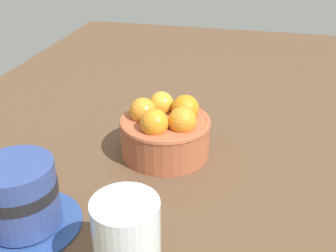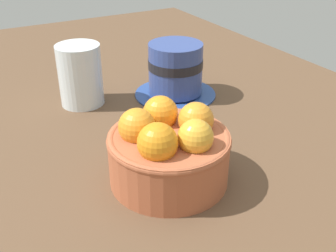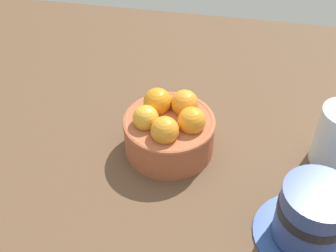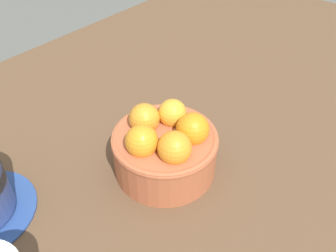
{
  "view_description": "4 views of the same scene",
  "coord_description": "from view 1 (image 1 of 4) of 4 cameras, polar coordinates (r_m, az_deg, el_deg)",
  "views": [
    {
      "loc": [
        53.95,
        13.25,
        34.48
      ],
      "look_at": [
        -0.38,
        0.36,
        4.64
      ],
      "focal_mm": 44.03,
      "sensor_mm": 36.0,
      "label": 1
    },
    {
      "loc": [
        -33.81,
        18.89,
        28.53
      ],
      "look_at": [
        -0.13,
        0.19,
        7.23
      ],
      "focal_mm": 43.31,
      "sensor_mm": 36.0,
      "label": 2
    },
    {
      "loc": [
        8.84,
        -47.76,
        48.46
      ],
      "look_at": [
        -0.02,
        -0.9,
        5.52
      ],
      "focal_mm": 46.55,
      "sensor_mm": 36.0,
      "label": 3
    },
    {
      "loc": [
        24.91,
        21.21,
        35.29
      ],
      "look_at": [
        -1.9,
        -1.05,
        5.77
      ],
      "focal_mm": 36.71,
      "sensor_mm": 36.0,
      "label": 4
    }
  ],
  "objects": [
    {
      "name": "water_glass",
      "position": [
        0.43,
        -5.7,
        -15.57
      ],
      "size": [
        6.85,
        6.85,
        9.68
      ],
      "primitive_type": "cylinder",
      "color": "silver",
      "rests_on": "ground_plane"
    },
    {
      "name": "terracotta_bowl",
      "position": [
        0.63,
        -0.37,
        -0.56
      ],
      "size": [
        13.94,
        13.94,
        9.12
      ],
      "color": "#AD5938",
      "rests_on": "ground_plane"
    },
    {
      "name": "ground_plane",
      "position": [
        0.66,
        -0.38,
        -4.84
      ],
      "size": [
        153.89,
        89.34,
        3.1
      ],
      "primitive_type": "cube",
      "color": "brown"
    },
    {
      "name": "coffee_cup",
      "position": [
        0.52,
        -19.74,
        -9.28
      ],
      "size": [
        13.59,
        13.59,
        8.88
      ],
      "color": "#29478B",
      "rests_on": "ground_plane"
    }
  ]
}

